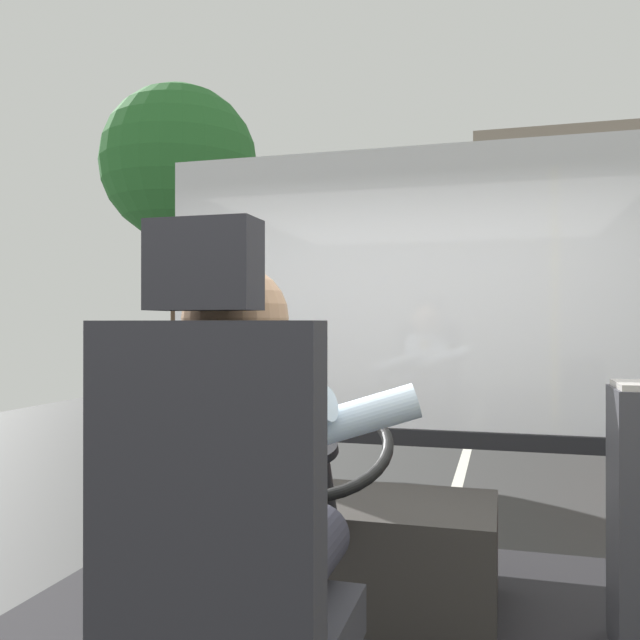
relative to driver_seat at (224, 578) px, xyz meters
The scene contains 6 objects.
ground 9.24m from the driver_seat, 89.42° to the left, with size 18.00×44.00×0.06m.
driver_seat is the anchor object (origin of this frame).
bus_driver 0.21m from the driver_seat, 90.00° to the left, with size 0.76×0.54×0.78m.
steering_console 1.21m from the driver_seat, 90.00° to the left, with size 1.10×0.97×0.80m.
windshield_panel 2.04m from the driver_seat, 87.33° to the left, with size 2.50×0.08×1.48m.
street_tree 9.52m from the driver_seat, 118.19° to the left, with size 2.41×2.41×5.42m.
Camera 1 is at (0.48, -1.65, 1.76)m, focal length 37.09 mm.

